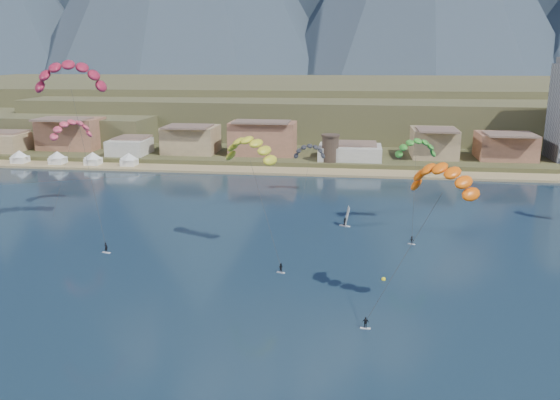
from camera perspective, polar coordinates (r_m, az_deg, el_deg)
name	(u,v)px	position (r m, az deg, el deg)	size (l,w,h in m)	color
ground	(247,336)	(77.22, -3.22, -13.11)	(2400.00, 2400.00, 0.00)	#0D1C30
beach	(312,172)	(177.33, 3.16, 2.79)	(2200.00, 12.00, 0.90)	tan
land	(346,87)	(628.43, 6.49, 10.95)	(2200.00, 900.00, 4.00)	brown
foothills	(376,106)	(301.06, 9.42, 9.06)	(940.00, 210.00, 18.00)	brown
town	(197,136)	(198.54, -8.09, 6.18)	(400.00, 24.00, 12.00)	beige
watchtower	(330,148)	(183.80, 4.95, 5.11)	(5.82, 5.82, 8.60)	#47382D
beach_tents	(74,155)	(197.60, -19.51, 4.20)	(43.40, 6.40, 5.00)	white
kitesurfer_red	(70,71)	(118.94, -19.90, 11.76)	(17.63, 16.07, 35.91)	silver
kitesurfer_yellow	(250,146)	(103.47, -2.96, 5.33)	(13.40, 15.45, 23.39)	silver
kitesurfer_orange	(443,174)	(80.31, 15.71, 2.46)	(15.64, 11.71, 23.30)	silver
kitesurfer_green	(416,146)	(121.02, 13.21, 5.20)	(9.27, 14.62, 20.54)	silver
distant_kite_pink	(71,126)	(140.09, -19.79, 6.83)	(9.35, 9.90, 22.35)	#262626
distant_kite_dark	(310,149)	(149.46, 2.91, 5.03)	(8.87, 6.27, 14.77)	#262626
windsurfer	(346,220)	(122.84, 6.44, -1.97)	(2.55, 2.66, 4.15)	silver
buoy	(384,279)	(95.74, 10.10, -7.64)	(0.69, 0.69, 0.69)	yellow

